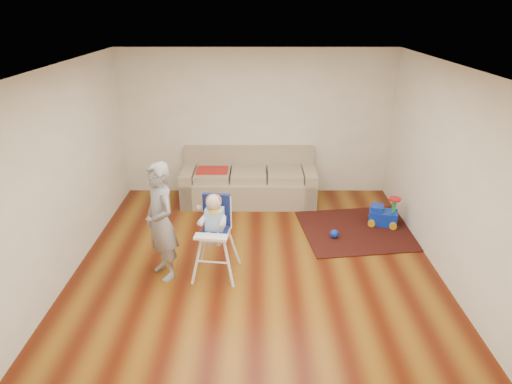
{
  "coord_description": "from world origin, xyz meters",
  "views": [
    {
      "loc": [
        0.01,
        -5.0,
        3.38
      ],
      "look_at": [
        0.0,
        0.4,
        1.0
      ],
      "focal_mm": 30.0,
      "sensor_mm": 36.0,
      "label": 1
    }
  ],
  "objects_px": {
    "adult": "(161,222)",
    "high_chair": "(215,237)",
    "side_table": "(205,185)",
    "sofa": "(249,177)",
    "toy_ball": "(334,234)",
    "ride_on_toy": "(384,210)"
  },
  "relations": [
    {
      "from": "side_table",
      "to": "adult",
      "type": "xyz_separation_m",
      "value": [
        -0.26,
        -2.53,
        0.55
      ]
    },
    {
      "from": "ride_on_toy",
      "to": "toy_ball",
      "type": "xyz_separation_m",
      "value": [
        -0.88,
        -0.47,
        -0.18
      ]
    },
    {
      "from": "ride_on_toy",
      "to": "toy_ball",
      "type": "relative_size",
      "value": 3.59
    },
    {
      "from": "high_chair",
      "to": "adult",
      "type": "distance_m",
      "value": 0.73
    },
    {
      "from": "sofa",
      "to": "ride_on_toy",
      "type": "bearing_deg",
      "value": -23.26
    },
    {
      "from": "adult",
      "to": "toy_ball",
      "type": "bearing_deg",
      "value": 75.1
    },
    {
      "from": "ride_on_toy",
      "to": "adult",
      "type": "distance_m",
      "value": 3.67
    },
    {
      "from": "sofa",
      "to": "toy_ball",
      "type": "relative_size",
      "value": 17.72
    },
    {
      "from": "side_table",
      "to": "sofa",
      "type": "bearing_deg",
      "value": -7.51
    },
    {
      "from": "side_table",
      "to": "toy_ball",
      "type": "height_order",
      "value": "side_table"
    },
    {
      "from": "ride_on_toy",
      "to": "high_chair",
      "type": "relative_size",
      "value": 0.41
    },
    {
      "from": "adult",
      "to": "high_chair",
      "type": "bearing_deg",
      "value": 55.38
    },
    {
      "from": "sofa",
      "to": "side_table",
      "type": "height_order",
      "value": "sofa"
    },
    {
      "from": "sofa",
      "to": "side_table",
      "type": "distance_m",
      "value": 0.86
    },
    {
      "from": "sofa",
      "to": "high_chair",
      "type": "distance_m",
      "value": 2.43
    },
    {
      "from": "sofa",
      "to": "ride_on_toy",
      "type": "relative_size",
      "value": 4.93
    },
    {
      "from": "high_chair",
      "to": "adult",
      "type": "relative_size",
      "value": 0.74
    },
    {
      "from": "sofa",
      "to": "toy_ball",
      "type": "bearing_deg",
      "value": -46.41
    },
    {
      "from": "sofa",
      "to": "adult",
      "type": "relative_size",
      "value": 1.51
    },
    {
      "from": "sofa",
      "to": "adult",
      "type": "height_order",
      "value": "adult"
    },
    {
      "from": "sofa",
      "to": "ride_on_toy",
      "type": "distance_m",
      "value": 2.46
    },
    {
      "from": "side_table",
      "to": "ride_on_toy",
      "type": "bearing_deg",
      "value": -19.42
    }
  ]
}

